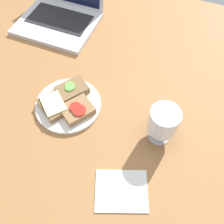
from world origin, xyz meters
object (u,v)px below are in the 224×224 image
object	(u,v)px
sandwich_with_cucumber	(71,91)
sandwich_with_cheese	(54,105)
laptop	(61,13)
plate	(68,105)
sandwich_with_tomato	(77,110)
napkin	(121,191)
wine_glass	(163,122)

from	to	relation	value
sandwich_with_cucumber	sandwich_with_cheese	size ratio (longest dim) A/B	0.98
laptop	sandwich_with_cheese	bearing A→B (deg)	-64.87
plate	sandwich_with_tomato	distance (cm)	5.04
sandwich_with_cheese	sandwich_with_tomato	bearing A→B (deg)	9.57
sandwich_with_tomato	napkin	size ratio (longest dim) A/B	0.86
plate	laptop	xyz separation A→B (cm)	(-23.06, 38.74, 2.96)
sandwich_with_cucumber	napkin	bearing A→B (deg)	-41.63
wine_glass	laptop	distance (cm)	66.46
plate	sandwich_with_cucumber	distance (cm)	5.01
sandwich_with_cucumber	sandwich_with_cheese	distance (cm)	7.94
sandwich_with_cheese	napkin	xyz separation A→B (cm)	(29.91, -16.73, -2.36)
plate	napkin	size ratio (longest dim) A/B	1.51
wine_glass	napkin	xyz separation A→B (cm)	(-4.79, -20.31, -8.10)
plate	laptop	size ratio (longest dim) A/B	0.69
sandwich_with_cucumber	napkin	world-z (taller)	sandwich_with_cucumber
sandwich_with_cucumber	plate	bearing A→B (deg)	-79.66
sandwich_with_cheese	laptop	size ratio (longest dim) A/B	0.39
sandwich_with_cheese	wine_glass	xyz separation A→B (cm)	(34.70, 3.58, 5.74)
sandwich_with_tomato	wine_glass	size ratio (longest dim) A/B	0.94
wine_glass	napkin	bearing A→B (deg)	-103.26
sandwich_with_cheese	laptop	world-z (taller)	laptop
plate	sandwich_with_tomato	size ratio (longest dim) A/B	1.76
plate	sandwich_with_cucumber	world-z (taller)	sandwich_with_cucumber
sandwich_with_cheese	napkin	size ratio (longest dim) A/B	0.86
plate	wine_glass	bearing A→B (deg)	1.18
plate	wine_glass	size ratio (longest dim) A/B	1.66
sandwich_with_tomato	sandwich_with_cucumber	world-z (taller)	same
sandwich_with_cheese	laptop	xyz separation A→B (cm)	(-19.55, 41.68, 1.06)
sandwich_with_cucumber	laptop	distance (cm)	40.81
plate	wine_glass	xyz separation A→B (cm)	(31.19, 0.64, 7.65)
plate	napkin	world-z (taller)	plate
plate	laptop	bearing A→B (deg)	120.76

